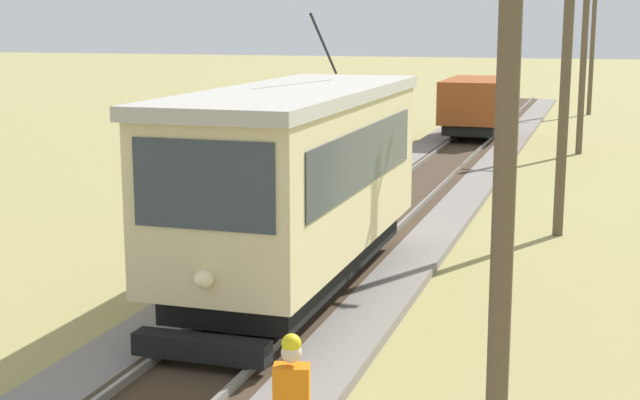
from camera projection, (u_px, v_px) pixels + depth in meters
red_tram at (297, 179)px, 16.41m from camera, size 2.60×8.54×4.79m
freight_car at (476, 105)px, 38.16m from camera, size 2.40×5.20×2.31m
utility_pole_near_tram at (506, 153)px, 9.38m from camera, size 1.40×0.42×7.11m
utility_pole_mid at (567, 51)px, 21.13m from camera, size 1.40×0.65×8.37m
utility_pole_far at (583, 60)px, 34.37m from camera, size 1.40×0.29×6.92m
utility_pole_distant at (593, 41)px, 49.03m from camera, size 1.40×0.28×7.67m
gravel_pile at (388, 123)px, 39.35m from camera, size 2.04×2.04×1.39m
second_worker at (163, 247)px, 16.53m from camera, size 0.45×0.38×1.78m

